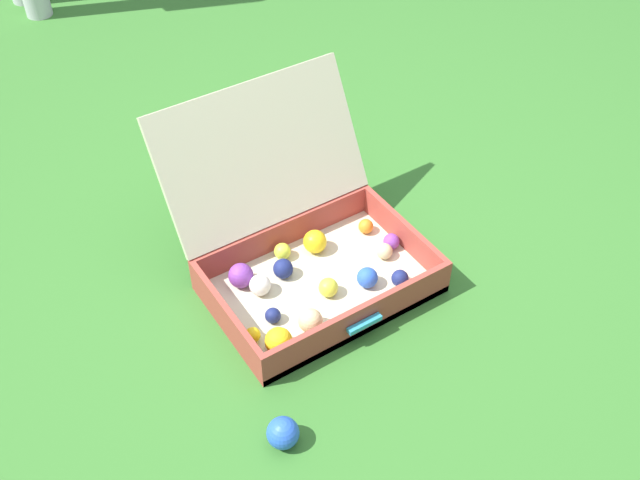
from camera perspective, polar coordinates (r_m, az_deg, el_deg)
ground_plane at (r=2.37m, az=-0.28°, el=-2.20°), size 16.00×16.00×0.00m
open_suitcase at (r=2.28m, az=-1.37°, el=-0.57°), size 0.65×0.68×0.51m
stray_ball_on_grass at (r=1.96m, az=-2.82°, el=-14.36°), size 0.08×0.08×0.08m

